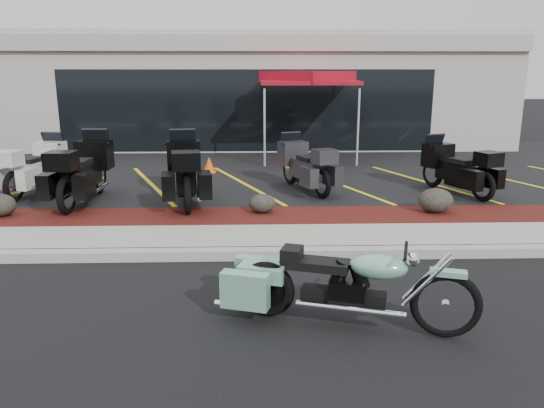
{
  "coord_description": "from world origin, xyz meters",
  "views": [
    {
      "loc": [
        0.27,
        -6.73,
        2.8
      ],
      "look_at": [
        0.51,
        1.2,
        0.78
      ],
      "focal_mm": 35.0,
      "sensor_mm": 36.0,
      "label": 1
    }
  ],
  "objects_px": {
    "traffic_cone": "(209,165)",
    "hero_cruiser": "(446,295)",
    "touring_white": "(54,159)",
    "popup_canopy": "(308,79)"
  },
  "relations": [
    {
      "from": "traffic_cone",
      "to": "hero_cruiser",
      "type": "bearing_deg",
      "value": -69.72
    },
    {
      "from": "touring_white",
      "to": "popup_canopy",
      "type": "distance_m",
      "value": 7.46
    },
    {
      "from": "hero_cruiser",
      "to": "touring_white",
      "type": "distance_m",
      "value": 9.8
    },
    {
      "from": "hero_cruiser",
      "to": "traffic_cone",
      "type": "xyz_separation_m",
      "value": [
        -3.23,
        8.74,
        -0.14
      ]
    },
    {
      "from": "hero_cruiser",
      "to": "touring_white",
      "type": "relative_size",
      "value": 1.29
    },
    {
      "from": "popup_canopy",
      "to": "hero_cruiser",
      "type": "bearing_deg",
      "value": -68.45
    },
    {
      "from": "traffic_cone",
      "to": "popup_canopy",
      "type": "distance_m",
      "value": 4.14
    },
    {
      "from": "popup_canopy",
      "to": "traffic_cone",
      "type": "bearing_deg",
      "value": -122.83
    },
    {
      "from": "hero_cruiser",
      "to": "touring_white",
      "type": "xyz_separation_m",
      "value": [
        -6.67,
        7.18,
        0.29
      ]
    },
    {
      "from": "hero_cruiser",
      "to": "popup_canopy",
      "type": "relative_size",
      "value": 0.79
    }
  ]
}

